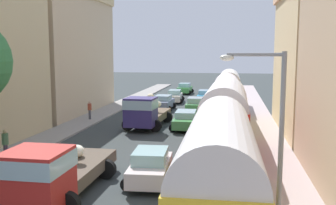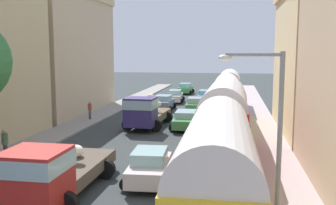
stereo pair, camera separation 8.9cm
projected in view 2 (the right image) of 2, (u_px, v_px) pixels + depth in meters
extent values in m
plane|color=#343A3B|center=(175.00, 119.00, 33.34)|extent=(154.00, 154.00, 0.00)
cube|color=gray|center=(96.00, 116.00, 34.56)|extent=(2.50, 70.00, 0.14)
cube|color=#B4A3A3|center=(259.00, 121.00, 32.10)|extent=(2.50, 70.00, 0.14)
cube|color=tan|center=(70.00, 56.00, 36.45)|extent=(4.08, 14.56, 10.91)
cube|color=#D7BC8B|center=(315.00, 65.00, 27.26)|extent=(4.54, 12.08, 9.87)
cube|color=gold|center=(217.00, 182.00, 12.32)|extent=(2.52, 9.15, 2.31)
cylinder|color=silver|center=(218.00, 147.00, 12.17)|extent=(2.47, 8.96, 2.32)
cube|color=#99B7C6|center=(218.00, 167.00, 12.25)|extent=(2.56, 8.42, 0.74)
cylinder|color=black|center=(191.00, 185.00, 15.41)|extent=(1.00, 0.35, 1.00)
cylinder|color=black|center=(247.00, 188.00, 15.06)|extent=(1.00, 0.35, 1.00)
cube|color=red|center=(225.00, 125.00, 21.09)|extent=(2.46, 8.21, 2.59)
cylinder|color=silver|center=(225.00, 102.00, 20.92)|extent=(2.41, 8.05, 2.35)
cube|color=#99B7C6|center=(225.00, 115.00, 21.02)|extent=(2.51, 7.56, 0.83)
cylinder|color=black|center=(207.00, 138.00, 23.94)|extent=(1.00, 0.35, 1.00)
cylinder|color=black|center=(244.00, 139.00, 23.53)|extent=(1.00, 0.35, 1.00)
cylinder|color=black|center=(199.00, 160.00, 18.98)|extent=(1.00, 0.35, 1.00)
cylinder|color=black|center=(246.00, 162.00, 18.58)|extent=(1.00, 0.35, 1.00)
cube|color=yellow|center=(227.00, 105.00, 29.90)|extent=(2.64, 10.03, 2.36)
cylinder|color=silver|center=(228.00, 91.00, 29.74)|extent=(2.59, 9.83, 2.27)
cube|color=#99B7C6|center=(228.00, 99.00, 29.83)|extent=(2.66, 9.23, 0.76)
cylinder|color=black|center=(214.00, 114.00, 33.23)|extent=(1.00, 0.35, 1.00)
cylinder|color=black|center=(240.00, 114.00, 32.93)|extent=(1.00, 0.35, 1.00)
cylinder|color=black|center=(212.00, 127.00, 27.17)|extent=(1.00, 0.35, 1.00)
cylinder|color=black|center=(244.00, 128.00, 26.87)|extent=(1.00, 0.35, 1.00)
cube|color=silver|center=(229.00, 93.00, 38.68)|extent=(2.32, 8.22, 2.40)
cylinder|color=silver|center=(229.00, 82.00, 38.53)|extent=(2.27, 8.05, 2.26)
cube|color=#99B7C6|center=(229.00, 88.00, 38.62)|extent=(2.36, 7.56, 0.77)
cylinder|color=black|center=(219.00, 102.00, 41.52)|extent=(1.00, 0.35, 1.00)
cylinder|color=black|center=(239.00, 102.00, 41.14)|extent=(1.00, 0.35, 1.00)
cylinder|color=black|center=(217.00, 108.00, 36.54)|extent=(1.00, 0.35, 1.00)
cylinder|color=black|center=(240.00, 109.00, 36.17)|extent=(1.00, 0.35, 1.00)
cube|color=#AF2420|center=(36.00, 177.00, 13.44)|extent=(2.11, 2.13, 1.97)
cube|color=#99B7C6|center=(35.00, 162.00, 13.36)|extent=(2.15, 2.21, 0.63)
cube|color=brown|center=(76.00, 168.00, 16.92)|extent=(2.12, 4.83, 0.55)
ellipsoid|color=beige|center=(61.00, 164.00, 15.50)|extent=(0.79, 0.96, 0.58)
ellipsoid|color=beige|center=(54.00, 163.00, 15.81)|extent=(1.21, 1.14, 0.49)
ellipsoid|color=beige|center=(76.00, 151.00, 17.60)|extent=(0.76, 0.91, 0.54)
ellipsoid|color=silver|center=(76.00, 150.00, 16.63)|extent=(0.93, 0.93, 0.47)
cylinder|color=black|center=(66.00, 204.00, 13.53)|extent=(0.90, 0.31, 0.90)
cylinder|color=black|center=(12.00, 200.00, 13.90)|extent=(0.90, 0.31, 0.90)
cylinder|color=black|center=(106.00, 169.00, 17.60)|extent=(0.90, 0.32, 0.90)
cylinder|color=black|center=(63.00, 167.00, 17.96)|extent=(0.90, 0.32, 0.90)
cube|color=navy|center=(141.00, 112.00, 27.84)|extent=(2.22, 1.97, 2.10)
cube|color=#99B7C6|center=(141.00, 104.00, 27.77)|extent=(2.27, 2.05, 0.67)
cube|color=brown|center=(152.00, 115.00, 31.17)|extent=(2.34, 4.86, 0.55)
ellipsoid|color=beige|center=(152.00, 112.00, 29.40)|extent=(0.85, 0.98, 0.52)
ellipsoid|color=silver|center=(144.00, 110.00, 30.04)|extent=(1.21, 1.23, 0.59)
ellipsoid|color=beige|center=(150.00, 111.00, 29.73)|extent=(0.94, 0.94, 0.54)
ellipsoid|color=beige|center=(154.00, 104.00, 30.93)|extent=(0.64, 0.82, 0.55)
ellipsoid|color=beige|center=(156.00, 104.00, 30.73)|extent=(1.14, 1.07, 0.56)
ellipsoid|color=beige|center=(149.00, 105.00, 30.85)|extent=(0.94, 0.96, 0.48)
ellipsoid|color=beige|center=(151.00, 97.00, 32.20)|extent=(0.85, 0.93, 0.57)
cylinder|color=black|center=(156.00, 126.00, 27.97)|extent=(0.90, 0.31, 0.90)
cylinder|color=black|center=(128.00, 125.00, 28.42)|extent=(0.90, 0.31, 0.90)
cylinder|color=black|center=(167.00, 117.00, 31.84)|extent=(0.90, 0.31, 0.90)
cylinder|color=black|center=(143.00, 116.00, 32.29)|extent=(0.90, 0.31, 0.90)
cube|color=slate|center=(163.00, 104.00, 38.64)|extent=(1.76, 3.94, 0.75)
cube|color=#9FC1CD|center=(163.00, 98.00, 38.56)|extent=(1.52, 2.06, 0.50)
cylinder|color=black|center=(169.00, 109.00, 37.34)|extent=(0.60, 0.21, 0.60)
cylinder|color=black|center=(153.00, 109.00, 37.66)|extent=(0.60, 0.21, 0.60)
cylinder|color=black|center=(174.00, 106.00, 39.70)|extent=(0.60, 0.21, 0.60)
cylinder|color=black|center=(158.00, 105.00, 40.02)|extent=(0.60, 0.21, 0.60)
cube|color=beige|center=(175.00, 97.00, 44.66)|extent=(1.80, 4.49, 0.68)
cube|color=#95C2C1|center=(175.00, 92.00, 44.58)|extent=(1.48, 2.37, 0.53)
cylinder|color=black|center=(181.00, 101.00, 43.27)|extent=(0.60, 0.21, 0.60)
cylinder|color=black|center=(168.00, 101.00, 43.44)|extent=(0.60, 0.21, 0.60)
cylinder|color=black|center=(182.00, 99.00, 45.96)|extent=(0.60, 0.21, 0.60)
cylinder|color=black|center=(170.00, 98.00, 46.12)|extent=(0.60, 0.21, 0.60)
cube|color=green|center=(185.00, 89.00, 54.02)|extent=(1.83, 3.95, 0.71)
cube|color=#91C2CF|center=(185.00, 85.00, 53.94)|extent=(1.56, 2.07, 0.53)
cylinder|color=black|center=(190.00, 93.00, 52.72)|extent=(0.60, 0.21, 0.60)
cylinder|color=black|center=(178.00, 92.00, 53.06)|extent=(0.60, 0.21, 0.60)
cylinder|color=black|center=(192.00, 91.00, 55.06)|extent=(0.60, 0.21, 0.60)
cylinder|color=black|center=(181.00, 91.00, 55.40)|extent=(0.60, 0.21, 0.60)
cube|color=silver|center=(150.00, 169.00, 17.01)|extent=(1.86, 3.79, 0.70)
cube|color=#93BDBD|center=(150.00, 156.00, 16.93)|extent=(1.55, 2.01, 0.53)
cylinder|color=black|center=(137.00, 168.00, 18.26)|extent=(0.60, 0.21, 0.60)
cylinder|color=black|center=(170.00, 169.00, 18.09)|extent=(0.60, 0.21, 0.60)
cylinder|color=black|center=(126.00, 184.00, 16.01)|extent=(0.60, 0.21, 0.60)
cylinder|color=black|center=(165.00, 186.00, 15.84)|extent=(0.60, 0.21, 0.60)
cube|color=#47944B|center=(186.00, 121.00, 29.19)|extent=(1.85, 4.42, 0.66)
cube|color=#9CBCC6|center=(186.00, 114.00, 29.12)|extent=(1.57, 2.32, 0.45)
cylinder|color=black|center=(177.00, 121.00, 30.68)|extent=(0.60, 0.21, 0.60)
cylinder|color=black|center=(198.00, 122.00, 30.45)|extent=(0.60, 0.21, 0.60)
cylinder|color=black|center=(173.00, 128.00, 28.02)|extent=(0.60, 0.21, 0.60)
cylinder|color=black|center=(196.00, 129.00, 27.79)|extent=(0.60, 0.21, 0.60)
cube|color=#4D9753|center=(196.00, 107.00, 36.65)|extent=(1.73, 3.79, 0.76)
cube|color=#9FB2BB|center=(196.00, 100.00, 36.57)|extent=(1.50, 1.98, 0.49)
cylinder|color=black|center=(188.00, 108.00, 37.97)|extent=(0.60, 0.21, 0.60)
cylinder|color=black|center=(205.00, 109.00, 37.71)|extent=(0.60, 0.21, 0.60)
cylinder|color=black|center=(186.00, 112.00, 35.68)|extent=(0.60, 0.21, 0.60)
cylinder|color=black|center=(204.00, 112.00, 35.42)|extent=(0.60, 0.21, 0.60)
cube|color=#3396C3|center=(205.00, 97.00, 45.04)|extent=(1.65, 4.14, 0.65)
cube|color=#90B8CD|center=(206.00, 92.00, 44.97)|extent=(1.45, 2.15, 0.49)
cylinder|color=black|center=(200.00, 98.00, 46.47)|extent=(0.60, 0.21, 0.60)
cylinder|color=black|center=(213.00, 98.00, 46.19)|extent=(0.60, 0.21, 0.60)
cylinder|color=black|center=(197.00, 101.00, 43.97)|extent=(0.60, 0.21, 0.60)
cylinder|color=black|center=(212.00, 101.00, 43.69)|extent=(0.60, 0.21, 0.60)
cylinder|color=#4D3D4C|center=(6.00, 160.00, 20.47)|extent=(0.19, 0.19, 0.14)
cylinder|color=#4D3D4C|center=(5.00, 151.00, 20.41)|extent=(0.23, 0.23, 0.79)
cylinder|color=#4E754C|center=(5.00, 139.00, 20.32)|extent=(0.35, 0.35, 0.60)
sphere|color=tan|center=(4.00, 131.00, 20.27)|extent=(0.22, 0.22, 0.22)
cylinder|color=#42434B|center=(90.00, 120.00, 32.62)|extent=(0.18, 0.18, 0.14)
cylinder|color=#42434B|center=(90.00, 114.00, 32.56)|extent=(0.29, 0.29, 0.81)
cylinder|color=#A5432C|center=(90.00, 107.00, 32.47)|extent=(0.45, 0.45, 0.54)
sphere|color=tan|center=(90.00, 102.00, 32.42)|extent=(0.20, 0.20, 0.20)
cylinder|color=gray|center=(279.00, 146.00, 11.86)|extent=(0.16, 0.16, 5.85)
cylinder|color=gray|center=(254.00, 55.00, 11.64)|extent=(1.73, 0.11, 0.11)
ellipsoid|color=silver|center=(225.00, 58.00, 11.80)|extent=(0.44, 0.28, 0.20)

